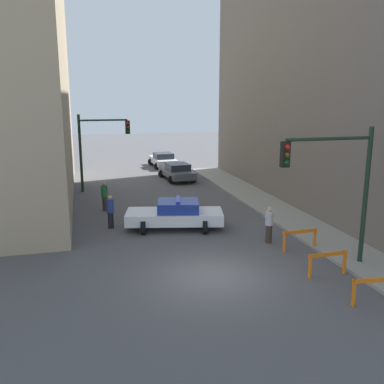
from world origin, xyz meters
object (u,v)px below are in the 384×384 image
Objects in this scene: traffic_light_near at (340,177)px; barrier_mid at (328,260)px; barrier_back at (300,236)px; parked_car_mid at (163,160)px; traffic_light_far at (97,141)px; pedestrian_crossing at (110,211)px; parked_car_near at (177,171)px; police_car at (175,214)px; pedestrian_sidewalk at (269,224)px; barrier_front at (376,286)px; pedestrian_corner at (104,196)px.

barrier_mid is at bearing -135.46° from traffic_light_near.
barrier_back is (-0.36, 1.98, -2.91)m from traffic_light_near.
barrier_back is at bearing -88.78° from parked_car_mid.
parked_car_mid is at bearing 54.47° from traffic_light_far.
pedestrian_crossing is (-6.00, -17.51, 0.19)m from parked_car_mid.
police_car is at bearing -108.15° from parked_car_near.
pedestrian_sidewalk is at bearing -62.04° from traffic_light_far.
pedestrian_sidewalk is 1.04× the size of barrier_front.
traffic_light_far is at bearing 118.63° from barrier_back.
pedestrian_crossing is 1.00× the size of pedestrian_sidewalk.
pedestrian_crossing and pedestrian_sidewalk have the same top height.
barrier_mid is at bearing 146.31° from pedestrian_corner.
traffic_light_far is at bearing -164.18° from parked_car_near.
pedestrian_crossing is at bearing 132.55° from barrier_mid.
barrier_mid is (-0.68, -0.67, -2.91)m from traffic_light_near.
pedestrian_crossing reaches higher than barrier_front.
barrier_front is (7.42, -10.16, -0.24)m from pedestrian_crossing.
pedestrian_corner reaches higher than parked_car_near.
barrier_front is (1.42, -27.67, -0.06)m from parked_car_mid.
pedestrian_crossing is at bearing -145.99° from pedestrian_sidewalk.
pedestrian_crossing is 10.63m from barrier_mid.
parked_car_mid is at bearing 84.01° from parked_car_near.
traffic_light_near is 10.96m from pedestrian_crossing.
pedestrian_corner reaches higher than barrier_back.
pedestrian_corner is 13.43m from barrier_mid.
traffic_light_near reaches higher than barrier_mid.
pedestrian_sidewalk is at bearing 97.13° from barrier_front.
traffic_light_far is (-8.03, 16.03, -0.13)m from traffic_light_near.
pedestrian_sidewalk is at bearing -92.15° from parked_car_near.
pedestrian_crossing is at bearing -122.80° from parked_car_near.
pedestrian_sidewalk is at bearing 110.89° from traffic_light_near.
traffic_light_near is 4.33m from pedestrian_sidewalk.
barrier_mid is (0.54, -3.86, -0.24)m from pedestrian_sidewalk.
barrier_mid is 2.66m from barrier_back.
barrier_front is (-0.44, -3.00, -2.91)m from traffic_light_near.
police_car is 3.12× the size of barrier_back.
traffic_light_near is 24.90m from parked_car_mid.
pedestrian_crossing reaches higher than parked_car_near.
traffic_light_near is 18.66m from parked_car_near.
traffic_light_far is 3.13× the size of pedestrian_sidewalk.
barrier_front is at bearing -53.94° from pedestrian_crossing.
police_car is at bearing 115.11° from barrier_front.
traffic_light_far is 10.96m from parked_car_mid.
parked_car_near is 1.01× the size of parked_car_mid.
pedestrian_sidewalk is (0.64, -21.48, 0.19)m from parked_car_mid.
traffic_light_near is 3.54m from barrier_back.
pedestrian_crossing reaches higher than parked_car_mid.
parked_car_mid is (-1.86, 24.67, -2.86)m from traffic_light_near.
traffic_light_far is 1.19× the size of parked_car_mid.
parked_car_near is 6.34m from parked_car_mid.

